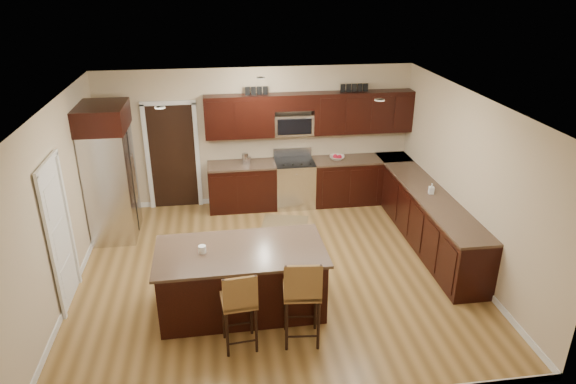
{
  "coord_description": "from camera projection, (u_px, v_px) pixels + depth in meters",
  "views": [
    {
      "loc": [
        -0.75,
        -6.82,
        4.35
      ],
      "look_at": [
        0.26,
        0.4,
        1.18
      ],
      "focal_mm": 32.0,
      "sensor_mm": 36.0,
      "label": 1
    }
  ],
  "objects": [
    {
      "name": "wall_back",
      "position": [
        258.0,
        137.0,
        9.98
      ],
      "size": [
        6.0,
        0.0,
        6.0
      ],
      "primitive_type": "plane",
      "rotation": [
        1.57,
        0.0,
        0.0
      ],
      "color": "#C7B28F",
      "rests_on": "floor"
    },
    {
      "name": "canister_short",
      "position": [
        248.0,
        160.0,
        9.83
      ],
      "size": [
        0.11,
        0.11,
        0.14
      ],
      "primitive_type": "cylinder",
      "color": "silver",
      "rests_on": "base_cabinets"
    },
    {
      "name": "canister_tall",
      "position": [
        245.0,
        159.0,
        9.81
      ],
      "size": [
        0.12,
        0.12,
        0.21
      ],
      "primitive_type": "cylinder",
      "color": "silver",
      "rests_on": "base_cabinets"
    },
    {
      "name": "fruit_bowl",
      "position": [
        337.0,
        158.0,
        10.06
      ],
      "size": [
        0.36,
        0.36,
        0.07
      ],
      "primitive_type": "imported",
      "rotation": [
        0.0,
        0.0,
        -0.28
      ],
      "color": "silver",
      "rests_on": "base_cabinets"
    },
    {
      "name": "floor_mat",
      "position": [
        285.0,
        222.0,
        9.61
      ],
      "size": [
        0.95,
        0.74,
        0.01
      ],
      "primitive_type": "cube",
      "rotation": [
        0.0,
        0.0,
        -0.23
      ],
      "color": "olive",
      "rests_on": "floor"
    },
    {
      "name": "microwave",
      "position": [
        293.0,
        124.0,
        9.83
      ],
      "size": [
        0.76,
        0.31,
        0.4
      ],
      "primitive_type": "cube",
      "color": "silver",
      "rests_on": "upper_cabinets"
    },
    {
      "name": "island",
      "position": [
        242.0,
        281.0,
        7.03
      ],
      "size": [
        2.29,
        1.22,
        0.92
      ],
      "rotation": [
        0.0,
        0.0,
        0.01
      ],
      "color": "black",
      "rests_on": "floor"
    },
    {
      "name": "letter_decor",
      "position": [
        305.0,
        89.0,
        9.57
      ],
      "size": [
        2.2,
        0.03,
        0.15
      ],
      "primitive_type": null,
      "color": "black",
      "rests_on": "upper_cabinets"
    },
    {
      "name": "wall_left",
      "position": [
        59.0,
        205.0,
        7.1
      ],
      "size": [
        0.0,
        5.5,
        5.5
      ],
      "primitive_type": "plane",
      "rotation": [
        1.57,
        0.0,
        1.57
      ],
      "color": "#C7B28F",
      "rests_on": "floor"
    },
    {
      "name": "pantry_door",
      "position": [
        59.0,
        236.0,
        6.97
      ],
      "size": [
        0.03,
        0.8,
        2.04
      ],
      "primitive_type": "cube",
      "color": "white",
      "rests_on": "floor"
    },
    {
      "name": "stool_right",
      "position": [
        302.0,
        292.0,
        6.21
      ],
      "size": [
        0.5,
        0.5,
        1.22
      ],
      "rotation": [
        0.0,
        0.0,
        -0.1
      ],
      "color": "olive",
      "rests_on": "floor"
    },
    {
      "name": "upper_cabinets",
      "position": [
        312.0,
        113.0,
        9.77
      ],
      "size": [
        4.0,
        0.33,
        0.8
      ],
      "color": "black",
      "rests_on": "wall_back"
    },
    {
      "name": "floor",
      "position": [
        275.0,
        272.0,
        8.03
      ],
      "size": [
        6.0,
        6.0,
        0.0
      ],
      "primitive_type": "plane",
      "color": "olive",
      "rests_on": "ground"
    },
    {
      "name": "doorway",
      "position": [
        173.0,
        157.0,
        9.89
      ],
      "size": [
        0.85,
        0.03,
        2.06
      ],
      "primitive_type": "cube",
      "color": "black",
      "rests_on": "floor"
    },
    {
      "name": "stool_mid",
      "position": [
        239.0,
        302.0,
        6.15
      ],
      "size": [
        0.45,
        0.45,
        1.11
      ],
      "rotation": [
        0.0,
        0.0,
        0.1
      ],
      "color": "olive",
      "rests_on": "floor"
    },
    {
      "name": "island_jar",
      "position": [
        202.0,
        249.0,
        6.75
      ],
      "size": [
        0.1,
        0.1,
        0.1
      ],
      "primitive_type": "cylinder",
      "color": "white",
      "rests_on": "island"
    },
    {
      "name": "base_cabinets",
      "position": [
        368.0,
        200.0,
        9.4
      ],
      "size": [
        4.02,
        3.96,
        0.92
      ],
      "color": "black",
      "rests_on": "floor"
    },
    {
      "name": "soap_bottle",
      "position": [
        432.0,
        189.0,
        8.51
      ],
      "size": [
        0.09,
        0.09,
        0.18
      ],
      "primitive_type": "imported",
      "rotation": [
        0.0,
        0.0,
        -0.15
      ],
      "color": "#B2B2B2",
      "rests_on": "base_cabinets"
    },
    {
      "name": "range",
      "position": [
        294.0,
        183.0,
        10.15
      ],
      "size": [
        0.76,
        0.64,
        1.11
      ],
      "color": "silver",
      "rests_on": "floor"
    },
    {
      "name": "ceiling",
      "position": [
        273.0,
        102.0,
        6.95
      ],
      "size": [
        6.0,
        6.0,
        0.0
      ],
      "primitive_type": "plane",
      "rotation": [
        3.14,
        0.0,
        0.0
      ],
      "color": "silver",
      "rests_on": "wall_back"
    },
    {
      "name": "wall_right",
      "position": [
        468.0,
        182.0,
        7.87
      ],
      "size": [
        0.0,
        5.5,
        5.5
      ],
      "primitive_type": "plane",
      "rotation": [
        1.57,
        0.0,
        -1.57
      ],
      "color": "#C7B28F",
      "rests_on": "floor"
    },
    {
      "name": "refrigerator",
      "position": [
        110.0,
        171.0,
        8.71
      ],
      "size": [
        0.79,
        1.03,
        2.35
      ],
      "color": "silver",
      "rests_on": "floor"
    }
  ]
}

